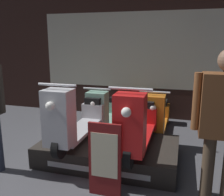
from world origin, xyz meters
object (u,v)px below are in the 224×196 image
object	(u,v)px
price_sign_board	(105,160)
scooter_backrow_1	(157,116)
scooter_display_right	(138,123)
scooter_display_left	(78,118)
person_right_browsing	(224,118)
scooter_backrow_0	(107,112)

from	to	relation	value
price_sign_board	scooter_backrow_1	bearing A→B (deg)	80.35
scooter_display_right	scooter_backrow_1	distance (m)	1.41
scooter_display_left	scooter_display_right	world-z (taller)	same
scooter_display_right	person_right_browsing	size ratio (longest dim) A/B	1.01
scooter_display_left	person_right_browsing	size ratio (longest dim) A/B	1.01
scooter_backrow_1	price_sign_board	size ratio (longest dim) A/B	1.94
scooter_display_left	scooter_backrow_1	distance (m)	1.74
scooter_backrow_1	person_right_browsing	distance (m)	2.26
scooter_backrow_0	scooter_display_right	bearing A→B (deg)	-57.15
scooter_display_right	price_sign_board	size ratio (longest dim) A/B	1.94
scooter_backrow_0	price_sign_board	world-z (taller)	scooter_backrow_0
scooter_display_right	price_sign_board	world-z (taller)	scooter_display_right
scooter_display_left	person_right_browsing	bearing A→B (deg)	-18.16
scooter_backrow_1	price_sign_board	bearing A→B (deg)	-99.65
scooter_display_right	scooter_backrow_1	world-z (taller)	scooter_display_right
person_right_browsing	scooter_display_right	bearing A→B (deg)	147.68
scooter_display_right	scooter_backrow_0	world-z (taller)	scooter_display_right
person_right_browsing	price_sign_board	bearing A→B (deg)	-173.38
scooter_backrow_1	person_right_browsing	bearing A→B (deg)	-66.72
scooter_backrow_0	person_right_browsing	size ratio (longest dim) A/B	1.01
scooter_backrow_0	person_right_browsing	xyz separation A→B (m)	(1.86, -1.99, 0.66)
scooter_display_left	scooter_display_right	size ratio (longest dim) A/B	1.00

